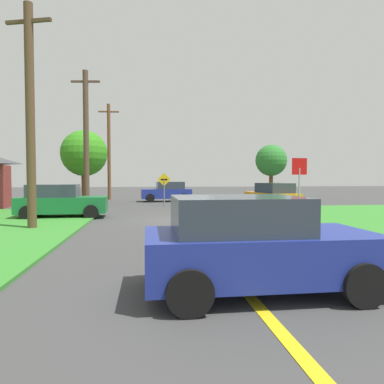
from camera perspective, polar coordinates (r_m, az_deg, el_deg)
ground_plane at (r=16.00m, az=-1.48°, el=-4.60°), size 120.00×120.00×0.00m
lane_stripe_center at (r=8.20m, az=4.44°, el=-11.24°), size 0.20×14.00×0.01m
stop_sign at (r=16.17m, az=17.30°, el=2.40°), size 0.74×0.15×2.82m
parked_car_near_building at (r=17.79m, az=-20.85°, el=-1.46°), size 4.16×2.05×1.62m
car_approaching_junction at (r=28.43m, az=-4.11°, el=0.05°), size 4.13×2.14×1.62m
car_behind_on_main_road at (r=5.98m, az=10.10°, el=-8.56°), size 3.84×2.04×1.62m
car_on_crossroad at (r=22.05m, az=13.05°, el=-0.66°), size 2.37×4.55×1.62m
utility_pole_near at (r=14.32m, az=-25.15°, el=11.45°), size 1.76×0.63×8.31m
utility_pole_mid at (r=22.99m, az=-17.07°, el=8.45°), size 1.80×0.34×8.66m
utility_pole_far at (r=31.86m, az=-13.54°, el=6.65°), size 1.80×0.29×8.49m
direction_sign at (r=23.63m, az=-4.63°, el=1.06°), size 0.90×0.11×2.28m
oak_tree_left at (r=27.85m, az=-17.37°, el=6.06°), size 3.51×3.51×5.58m
pine_tree_center at (r=33.28m, az=12.93°, el=5.06°), size 2.93×2.93×5.04m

